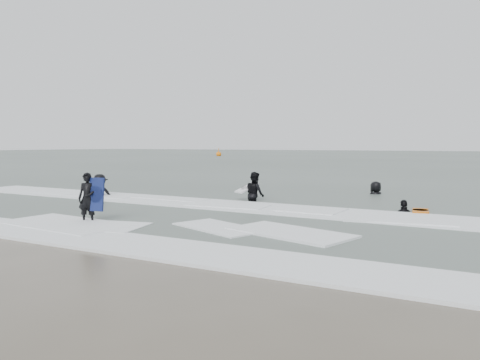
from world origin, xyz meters
The scene contains 10 objects.
ground centered at (0.00, 0.00, 0.00)m, with size 320.00×320.00×0.00m, color brown.
sea centered at (0.00, 80.00, 0.06)m, with size 320.00×320.00×0.00m, color #47544C.
surfer_centre centered at (-2.80, 1.04, 0.00)m, with size 0.54×0.36×1.49m, color black.
surfer_wading centered at (-0.90, 7.79, 0.00)m, with size 0.85×0.66×1.76m, color black.
surfer_breaker centered at (-7.43, 5.94, 0.00)m, with size 1.20×0.69×1.86m, color black.
surfer_right_near centered at (4.77, 7.65, 0.00)m, with size 0.93×0.39×1.59m, color black.
surfer_right_far centered at (2.64, 12.71, 0.00)m, with size 0.87×0.56×1.78m, color black.
surf_foam centered at (0.00, 3.70, 0.04)m, with size 30.03×9.06×0.09m.
bodyboards centered at (0.52, 5.62, 0.50)m, with size 8.37×7.43×1.25m.
buoy centered at (-39.70, 66.94, 0.42)m, with size 1.00×1.00×1.65m.
Camera 1 is at (7.59, -8.43, 2.28)m, focal length 35.00 mm.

